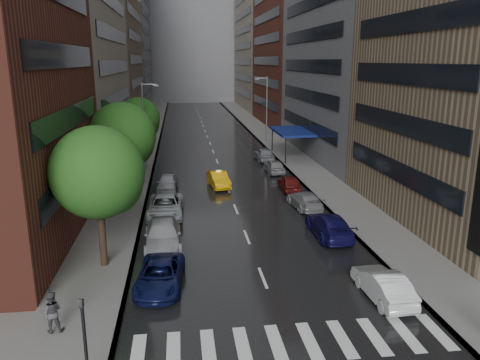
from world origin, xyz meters
The scene contains 19 objects.
ground centered at (0.00, 0.00, 0.00)m, with size 220.00×220.00×0.00m, color gray.
road centered at (0.00, 50.00, 0.01)m, with size 14.00×140.00×0.01m, color black.
sidewalk_left centered at (-9.00, 50.00, 0.07)m, with size 4.00×140.00×0.15m, color gray.
sidewalk_right centered at (9.00, 50.00, 0.07)m, with size 4.00×140.00×0.15m, color gray.
crosswalk centered at (0.20, -2.00, 0.01)m, with size 13.15×2.80×0.01m.
buildings_left centered at (-15.00, 58.79, 15.99)m, with size 8.00×108.00×38.00m.
buildings_right centered at (15.00, 56.70, 15.03)m, with size 8.05×109.10×36.00m.
building_far centered at (0.00, 118.00, 16.00)m, with size 40.00×14.00×32.00m, color slate.
tree_near centered at (-8.60, 6.48, 5.48)m, with size 5.02×5.02×8.01m.
tree_mid centered at (-8.60, 18.44, 5.62)m, with size 5.15×5.15×8.21m.
tree_far centered at (-8.60, 34.07, 5.05)m, with size 4.64×4.64×7.39m.
taxi centered at (-0.76, 22.82, 0.70)m, with size 1.49×4.28×1.41m, color #E8A50C.
parked_cars_left centered at (-5.40, 11.87, 0.75)m, with size 2.72×23.26×1.58m.
parked_cars_right centered at (5.40, 17.76, 0.73)m, with size 2.25×37.20×1.55m.
ped_black_umbrella centered at (-9.74, -0.10, 1.38)m, with size 0.96×0.98×2.09m.
traffic_light centered at (-7.60, -3.96, 2.23)m, with size 0.18×0.15×3.45m.
street_lamp_left centered at (-7.72, 30.00, 4.89)m, with size 1.74×0.22×9.00m.
street_lamp_right centered at (7.72, 45.00, 4.89)m, with size 1.74×0.22×9.00m.
awning centered at (8.98, 35.00, 3.13)m, with size 4.00×8.00×3.12m.
Camera 1 is at (-4.17, -18.58, 11.31)m, focal length 35.00 mm.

